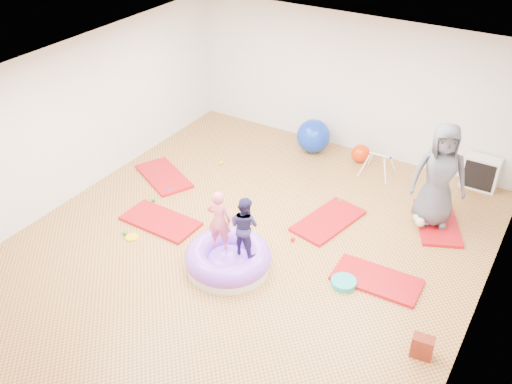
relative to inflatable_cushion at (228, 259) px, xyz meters
The scene contains 19 objects.
room 1.36m from the inflatable_cushion, 92.11° to the left, with size 7.01×8.01×2.81m.
gym_mat_front_left 1.70m from the inflatable_cushion, 167.12° to the left, with size 1.33×0.67×0.06m, color red.
gym_mat_mid_left 2.99m from the inflatable_cushion, 148.24° to the left, with size 1.30×0.65×0.05m, color red.
gym_mat_center_back 2.05m from the inflatable_cushion, 66.59° to the left, with size 1.34×0.67×0.06m, color red.
gym_mat_right 2.26m from the inflatable_cushion, 22.89° to the left, with size 1.29×0.65×0.05m, color red.
gym_mat_rear_right 3.70m from the inflatable_cushion, 48.93° to the left, with size 1.32×0.66×0.05m, color red.
inflatable_cushion is the anchor object (origin of this frame).
child_pink 0.73m from the inflatable_cushion, behind, with size 0.36×0.24×0.99m, color #E45C71.
child_navy 0.75m from the inflatable_cushion, 21.49° to the left, with size 0.47×0.37×0.97m, color #25204F.
adult_caregiver 3.68m from the inflatable_cushion, 49.75° to the left, with size 0.89×0.58×1.82m, color #484A55.
infant 3.39m from the inflatable_cushion, 49.11° to the left, with size 0.33×0.33×0.19m.
ball_pit_balls 1.55m from the inflatable_cushion, 129.25° to the left, with size 2.96×2.86×0.08m.
exercise_ball_blue 4.06m from the inflatable_cushion, 97.80° to the left, with size 0.69×0.69×0.69m, color #0D2FAE.
exercise_ball_orange 4.15m from the inflatable_cushion, 83.56° to the left, with size 0.37×0.37×0.37m, color red.
infant_play_gym 3.91m from the inflatable_cushion, 75.87° to the left, with size 0.60×0.57×0.46m.
cube_shelf 5.14m from the inflatable_cushion, 57.81° to the left, with size 0.64×0.31×0.64m.
balance_disc 1.78m from the inflatable_cushion, 17.98° to the left, with size 0.38×0.38×0.08m, color teal.
backpack 3.08m from the inflatable_cushion, ahead, with size 0.28×0.17×0.32m, color #B71D01.
yellow_toy 1.79m from the inflatable_cushion, behind, with size 0.21×0.21×0.03m, color yellow.
Camera 1 is at (3.88, -6.12, 5.74)m, focal length 40.00 mm.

